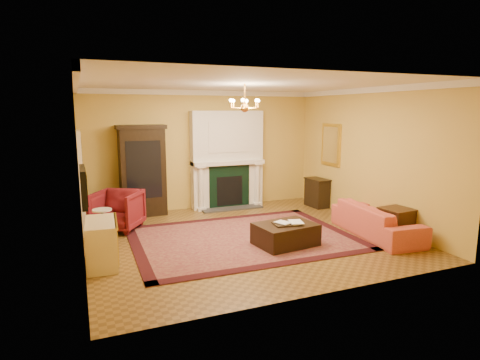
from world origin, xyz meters
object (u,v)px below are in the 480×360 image
coral_sofa (377,215)px  wingback_armchair (117,209)px  commode (102,243)px  end_table (396,224)px  leather_ottoman (285,234)px  console_table (317,193)px  china_cabinet (143,173)px  pedestal_table (103,223)px

coral_sofa → wingback_armchair: bearing=69.9°
wingback_armchair → commode: wingback_armchair is taller
commode → coral_sofa: coral_sofa is taller
end_table → leather_ottoman: (-2.20, 0.48, -0.08)m
console_table → end_table: bearing=-93.8°
china_cabinet → coral_sofa: size_ratio=0.97×
wingback_armchair → coral_sofa: size_ratio=0.43×
china_cabinet → coral_sofa: bearing=-41.4°
china_cabinet → leather_ottoman: 3.96m
china_cabinet → pedestal_table: china_cabinet is taller
china_cabinet → pedestal_table: (-1.05, -1.75, -0.66)m
console_table → leather_ottoman: (-2.26, -2.43, -0.14)m
wingback_armchair → end_table: 5.71m
end_table → console_table: (0.06, 2.91, 0.07)m
commode → console_table: 5.91m
coral_sofa → console_table: bearing=0.3°
china_cabinet → coral_sofa: 5.36m
wingback_armchair → end_table: bearing=3.3°
console_table → leather_ottoman: console_table is taller
pedestal_table → leather_ottoman: bearing=-25.3°
pedestal_table → end_table: 5.71m
console_table → coral_sofa: bearing=-98.5°
coral_sofa → leather_ottoman: size_ratio=1.99×
wingback_armchair → console_table: 5.09m
china_cabinet → console_table: (4.37, -0.82, -0.68)m
wingback_armchair → leather_ottoman: 3.60m
pedestal_table → coral_sofa: 5.41m
commode → console_table: commode is taller
wingback_armchair → console_table: size_ratio=1.29×
coral_sofa → console_table: coral_sofa is taller
china_cabinet → commode: china_cabinet is taller
coral_sofa → leather_ottoman: coral_sofa is taller
wingback_armchair → leather_ottoman: wingback_armchair is taller
end_table → console_table: size_ratio=0.82×
china_cabinet → wingback_armchair: size_ratio=2.24×
china_cabinet → wingback_armchair: 1.37m
commode → leather_ottoman: commode is taller
console_table → china_cabinet: bearing=166.8°
china_cabinet → leather_ottoman: bearing=-58.8°
commode → end_table: (5.45, -0.77, -0.08)m
pedestal_table → leather_ottoman: 3.49m
pedestal_table → coral_sofa: coral_sofa is taller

